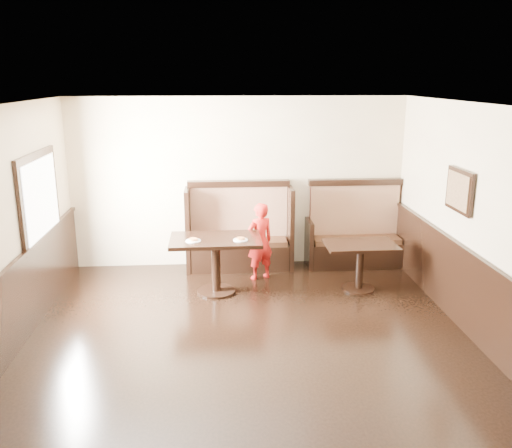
{
  "coord_description": "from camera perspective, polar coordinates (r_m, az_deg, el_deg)",
  "views": [
    {
      "loc": [
        -0.36,
        -5.31,
        3.1
      ],
      "look_at": [
        0.21,
        2.35,
        1.0
      ],
      "focal_mm": 38.0,
      "sensor_mm": 36.0,
      "label": 1
    }
  ],
  "objects": [
    {
      "name": "ground",
      "position": [
        6.16,
        -0.31,
        -14.91
      ],
      "size": [
        7.0,
        7.0,
        0.0
      ],
      "primitive_type": "plane",
      "color": "black",
      "rests_on": "ground"
    },
    {
      "name": "child",
      "position": [
        8.45,
        0.41,
        -1.83
      ],
      "size": [
        0.53,
        0.45,
        1.22
      ],
      "primitive_type": "imported",
      "rotation": [
        0.0,
        0.0,
        3.58
      ],
      "color": "red",
      "rests_on": "ground"
    },
    {
      "name": "booth_main",
      "position": [
        8.99,
        -1.76,
        -1.36
      ],
      "size": [
        1.75,
        0.72,
        1.45
      ],
      "color": "black",
      "rests_on": "ground"
    },
    {
      "name": "pizza_plate_left",
      "position": [
        7.74,
        -6.63,
        -1.7
      ],
      "size": [
        0.22,
        0.22,
        0.04
      ],
      "color": "white",
      "rests_on": "table_main"
    },
    {
      "name": "table_neighbor",
      "position": [
        8.18,
        10.9,
        -3.25
      ],
      "size": [
        1.04,
        0.68,
        0.72
      ],
      "rotation": [
        0.0,
        0.0,
        0.01
      ],
      "color": "black",
      "rests_on": "ground"
    },
    {
      "name": "pizza_plate_right",
      "position": [
        7.73,
        -1.64,
        -1.62
      ],
      "size": [
        0.21,
        0.21,
        0.04
      ],
      "color": "white",
      "rests_on": "table_main"
    },
    {
      "name": "room_shell",
      "position": [
        6.1,
        -3.33,
        -8.22
      ],
      "size": [
        7.0,
        7.0,
        7.0
      ],
      "color": "beige",
      "rests_on": "ground"
    },
    {
      "name": "table_main",
      "position": [
        7.91,
        -4.26,
        -2.85
      ],
      "size": [
        1.32,
        0.83,
        0.84
      ],
      "rotation": [
        0.0,
        0.0,
        0.01
      ],
      "color": "black",
      "rests_on": "ground"
    },
    {
      "name": "booth_neighbor",
      "position": [
        9.29,
        10.35,
        -1.36
      ],
      "size": [
        1.65,
        0.72,
        1.45
      ],
      "color": "black",
      "rests_on": "ground"
    }
  ]
}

